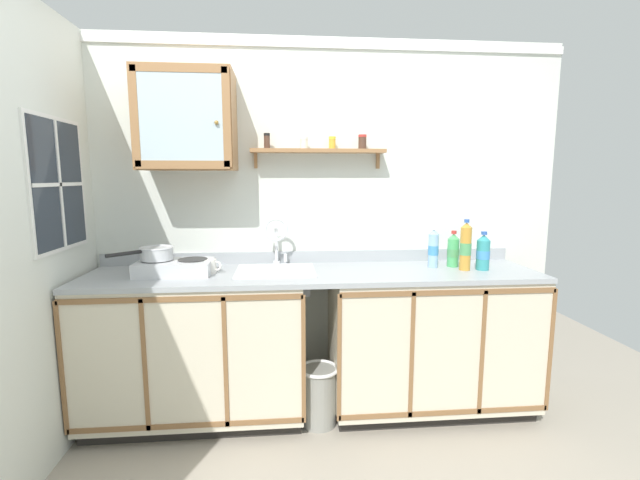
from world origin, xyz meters
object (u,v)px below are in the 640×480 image
(hot_plate_stove, at_px, (175,267))
(trash_bin, at_px, (319,394))
(sink, at_px, (276,273))
(bottle_detergent_teal_3, at_px, (483,253))
(saucepan, at_px, (156,253))
(bottle_juice_amber_1, at_px, (466,247))
(bottle_soda_green_0, at_px, (453,251))
(mug, at_px, (210,266))
(bottle_water_blue_2, at_px, (433,249))
(wall_cabinet, at_px, (187,121))

(hot_plate_stove, relative_size, trash_bin, 1.18)
(sink, height_order, bottle_detergent_teal_3, sink)
(saucepan, relative_size, trash_bin, 0.88)
(sink, relative_size, bottle_juice_amber_1, 1.51)
(sink, bearing_deg, bottle_soda_green_0, 1.70)
(sink, distance_m, hot_plate_stove, 0.61)
(sink, distance_m, mug, 0.40)
(sink, relative_size, bottle_soda_green_0, 2.05)
(bottle_detergent_teal_3, bearing_deg, hot_plate_stove, 178.84)
(bottle_detergent_teal_3, height_order, mug, bottle_detergent_teal_3)
(bottle_juice_amber_1, xyz_separation_m, bottle_water_blue_2, (-0.17, 0.10, -0.03))
(sink, bearing_deg, mug, -175.57)
(sink, relative_size, bottle_detergent_teal_3, 1.99)
(bottle_juice_amber_1, bearing_deg, trash_bin, -174.15)
(bottle_juice_amber_1, xyz_separation_m, trash_bin, (-0.94, -0.10, -0.90))
(bottle_juice_amber_1, relative_size, bottle_water_blue_2, 1.21)
(hot_plate_stove, distance_m, mug, 0.21)
(trash_bin, bearing_deg, mug, 167.72)
(hot_plate_stove, distance_m, bottle_detergent_teal_3, 1.92)
(hot_plate_stove, distance_m, bottle_water_blue_2, 1.63)
(sink, distance_m, bottle_soda_green_0, 1.17)
(bottle_detergent_teal_3, bearing_deg, sink, 176.46)
(saucepan, bearing_deg, bottle_juice_amber_1, -1.53)
(trash_bin, bearing_deg, bottle_detergent_teal_3, 5.04)
(bottle_water_blue_2, relative_size, wall_cabinet, 0.45)
(wall_cabinet, bearing_deg, mug, -45.56)
(bottle_soda_green_0, height_order, bottle_detergent_teal_3, bottle_detergent_teal_3)
(bottle_water_blue_2, distance_m, mug, 1.42)
(bottle_soda_green_0, bearing_deg, trash_bin, -167.03)
(hot_plate_stove, height_order, bottle_juice_amber_1, bottle_juice_amber_1)
(wall_cabinet, bearing_deg, trash_bin, -19.06)
(hot_plate_stove, relative_size, bottle_detergent_teal_3, 1.79)
(hot_plate_stove, xyz_separation_m, bottle_detergent_teal_3, (1.92, -0.04, 0.07))
(bottle_juice_amber_1, distance_m, bottle_water_blue_2, 0.20)
(bottle_soda_green_0, height_order, trash_bin, bottle_soda_green_0)
(hot_plate_stove, relative_size, bottle_soda_green_0, 1.85)
(saucepan, distance_m, bottle_water_blue_2, 1.74)
(bottle_detergent_teal_3, xyz_separation_m, trash_bin, (-1.05, -0.09, -0.86))
(bottle_juice_amber_1, xyz_separation_m, mug, (-1.59, 0.05, -0.10))
(saucepan, relative_size, bottle_water_blue_2, 1.22)
(hot_plate_stove, relative_size, saucepan, 1.35)
(bottle_soda_green_0, distance_m, bottle_detergent_teal_3, 0.19)
(sink, xyz_separation_m, saucepan, (-0.72, -0.03, 0.15))
(bottle_juice_amber_1, distance_m, bottle_detergent_teal_3, 0.12)
(bottle_water_blue_2, bearing_deg, bottle_soda_green_0, 4.03)
(bottle_detergent_teal_3, bearing_deg, bottle_soda_green_0, 142.11)
(bottle_detergent_teal_3, distance_m, wall_cabinet, 2.01)
(bottle_juice_amber_1, height_order, mug, bottle_juice_amber_1)
(saucepan, distance_m, mug, 0.33)
(wall_cabinet, relative_size, trash_bin, 1.61)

